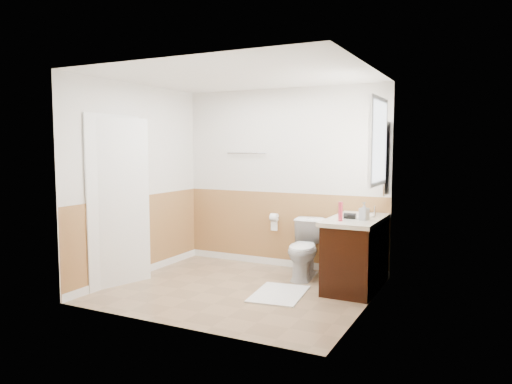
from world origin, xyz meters
The scene contains 32 objects.
floor centered at (0.00, 0.00, 0.00)m, with size 3.00×3.00×0.00m, color #8C7051.
ceiling centered at (0.00, 0.00, 2.50)m, with size 3.00×3.00×0.00m, color white.
wall_back centered at (0.00, 1.30, 1.25)m, with size 3.00×3.00×0.00m, color silver.
wall_front centered at (0.00, -1.30, 1.25)m, with size 3.00×3.00×0.00m, color silver.
wall_left centered at (-1.50, 0.00, 1.25)m, with size 3.00×3.00×0.00m, color silver.
wall_right centered at (1.50, 0.00, 1.25)m, with size 3.00×3.00×0.00m, color silver.
wainscot_back centered at (0.00, 1.29, 0.50)m, with size 3.00×3.00×0.00m, color #A37241.
wainscot_front centered at (0.00, -1.29, 0.50)m, with size 3.00×3.00×0.00m, color #A37241.
wainscot_left centered at (-1.49, 0.00, 0.50)m, with size 2.60×2.60×0.00m, color #A37241.
wainscot_right centered at (1.49, 0.00, 0.50)m, with size 2.60×2.60×0.00m, color #A37241.
toilet centered at (0.50, 0.86, 0.37)m, with size 0.42×0.73×0.75m, color silver.
bath_mat centered at (0.50, 0.03, 0.01)m, with size 0.55×0.80×0.02m, color white.
vanity_cabinet centered at (1.21, 0.70, 0.40)m, with size 0.55×1.10×0.80m, color black.
vanity_knob_left centered at (0.91, 0.60, 0.55)m, with size 0.03×0.03×0.03m, color silver.
vanity_knob_right centered at (0.91, 0.80, 0.55)m, with size 0.03×0.03×0.03m, color #B4B4BB.
countertop centered at (1.20, 0.70, 0.83)m, with size 0.60×1.15×0.05m, color silver.
sink_basin centered at (1.21, 0.85, 0.86)m, with size 0.36×0.36×0.02m, color white.
faucet centered at (1.39, 0.85, 0.92)m, with size 0.02×0.02×0.14m, color silver.
lotion_bottle centered at (1.11, 0.37, 0.96)m, with size 0.05×0.05×0.22m, color #C93448.
soap_dispenser centered at (1.33, 0.57, 0.95)m, with size 0.09×0.09×0.21m, color #949EA7.
hair_dryer_body centered at (1.16, 0.59, 0.89)m, with size 0.07×0.07×0.14m, color black.
hair_dryer_handle centered at (1.13, 0.57, 0.86)m, with size 0.03×0.03×0.07m, color black.
mirror_panel centered at (1.48, 1.10, 1.55)m, with size 0.02×0.35×0.90m, color silver.
window_frame centered at (1.47, 0.59, 1.75)m, with size 0.04×0.80×1.00m, color white.
window_glass centered at (1.49, 0.59, 1.75)m, with size 0.01×0.70×0.90m, color white.
door centered at (-1.40, -0.45, 1.02)m, with size 0.05×0.80×2.04m, color white.
door_frame centered at (-1.48, -0.45, 1.03)m, with size 0.02×0.92×2.10m, color white.
door_knob centered at (-1.34, -0.12, 0.95)m, with size 0.06×0.06×0.06m, color silver.
towel_bar centered at (-0.55, 1.25, 1.60)m, with size 0.02×0.02×0.62m, color silver.
tp_holder_bar centered at (-0.10, 1.23, 0.70)m, with size 0.02×0.02×0.14m, color silver.
tp_roll centered at (-0.10, 1.23, 0.70)m, with size 0.11×0.11×0.10m, color white.
tp_sheet centered at (-0.10, 1.23, 0.59)m, with size 0.10×0.01×0.16m, color white.
Camera 1 is at (2.67, -4.91, 1.69)m, focal length 33.83 mm.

